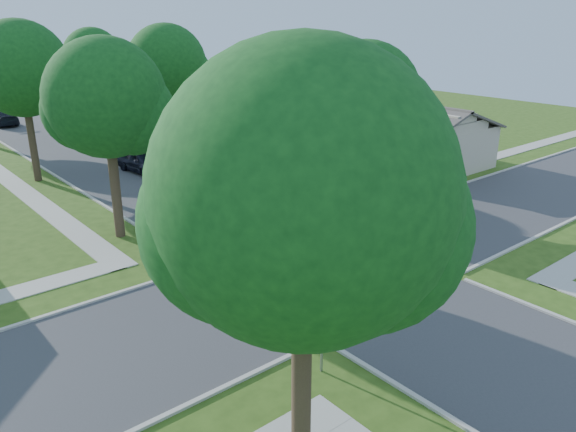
# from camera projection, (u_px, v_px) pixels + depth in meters

# --- Properties ---
(ground) EXTENTS (100.00, 100.00, 0.00)m
(ground) POSITION_uv_depth(u_px,v_px,m) (327.00, 272.00, 22.51)
(ground) COLOR #2D4A14
(ground) RESTS_ON ground
(road_ns) EXTENTS (7.00, 100.00, 0.02)m
(road_ns) POSITION_uv_depth(u_px,v_px,m) (327.00, 272.00, 22.51)
(road_ns) COLOR #333335
(road_ns) RESTS_ON ground
(sidewalk_ne) EXTENTS (1.20, 40.00, 0.04)m
(sidewalk_ne) POSITION_uv_depth(u_px,v_px,m) (158.00, 142.00, 44.94)
(sidewalk_ne) COLOR #9E9B91
(sidewalk_ne) RESTS_ON ground
(driveway) EXTENTS (8.80, 3.60, 0.05)m
(driveway) POSITION_uv_depth(u_px,v_px,m) (341.00, 192.00, 32.39)
(driveway) COLOR #9E9B91
(driveway) RESTS_ON ground
(stop_sign_sw) EXTENTS (1.05, 0.80, 2.98)m
(stop_sign_sw) POSITION_uv_depth(u_px,v_px,m) (323.00, 309.00, 15.59)
(stop_sign_sw) COLOR gray
(stop_sign_sw) RESTS_ON ground
(stop_sign_ne) EXTENTS (1.05, 0.80, 2.98)m
(stop_sign_ne) POSITION_uv_depth(u_px,v_px,m) (331.00, 178.00, 28.04)
(stop_sign_ne) COLOR gray
(stop_sign_ne) RESTS_ON ground
(tree_e_near) EXTENTS (4.97, 4.80, 8.28)m
(tree_e_near) POSITION_uv_depth(u_px,v_px,m) (277.00, 95.00, 29.95)
(tree_e_near) COLOR #38281C
(tree_e_near) RESTS_ON ground
(tree_e_mid) EXTENTS (5.59, 5.40, 9.21)m
(tree_e_mid) POSITION_uv_depth(u_px,v_px,m) (168.00, 68.00, 38.40)
(tree_e_mid) COLOR #38281C
(tree_e_mid) RESTS_ON ground
(tree_e_far) EXTENTS (5.17, 5.00, 8.72)m
(tree_e_far) POSITION_uv_depth(u_px,v_px,m) (94.00, 60.00, 47.87)
(tree_e_far) COLOR #38281C
(tree_e_far) RESTS_ON ground
(tree_w_near) EXTENTS (5.38, 5.20, 8.97)m
(tree_w_near) POSITION_uv_depth(u_px,v_px,m) (107.00, 104.00, 24.12)
(tree_w_near) COLOR #38281C
(tree_w_near) RESTS_ON ground
(tree_w_mid) EXTENTS (5.80, 5.60, 9.56)m
(tree_w_mid) POSITION_uv_depth(u_px,v_px,m) (23.00, 73.00, 32.65)
(tree_w_mid) COLOR #38281C
(tree_w_mid) RESTS_ON ground
(tree_sw_corner) EXTENTS (6.21, 6.00, 9.55)m
(tree_sw_corner) POSITION_uv_depth(u_px,v_px,m) (305.00, 206.00, 10.85)
(tree_sw_corner) COLOR #38281C
(tree_sw_corner) RESTS_ON ground
(tree_ne_corner) EXTENTS (5.80, 5.60, 8.66)m
(tree_ne_corner) POSITION_uv_depth(u_px,v_px,m) (364.00, 104.00, 27.47)
(tree_ne_corner) COLOR #38281C
(tree_ne_corner) RESTS_ON ground
(house_ne_near) EXTENTS (8.42, 13.60, 4.23)m
(house_ne_near) POSITION_uv_depth(u_px,v_px,m) (384.00, 137.00, 39.57)
(house_ne_near) COLOR #C4B39B
(house_ne_near) RESTS_ON ground
(house_ne_far) EXTENTS (8.42, 13.60, 4.23)m
(house_ne_far) POSITION_uv_depth(u_px,v_px,m) (237.00, 107.00, 52.55)
(house_ne_far) COLOR #C4B39B
(house_ne_far) RESTS_ON ground
(car_driveway) EXTENTS (4.16, 1.65, 1.35)m
(car_driveway) POSITION_uv_depth(u_px,v_px,m) (385.00, 171.00, 34.24)
(car_driveway) COLOR maroon
(car_driveway) RESTS_ON ground
(car_curb_east) EXTENTS (2.17, 4.37, 1.43)m
(car_curb_east) POSITION_uv_depth(u_px,v_px,m) (142.00, 161.00, 36.46)
(car_curb_east) COLOR black
(car_curb_east) RESTS_ON ground
(car_curb_west) EXTENTS (1.99, 4.88, 1.42)m
(car_curb_west) POSITION_uv_depth(u_px,v_px,m) (2.00, 117.00, 51.88)
(car_curb_west) COLOR black
(car_curb_west) RESTS_ON ground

